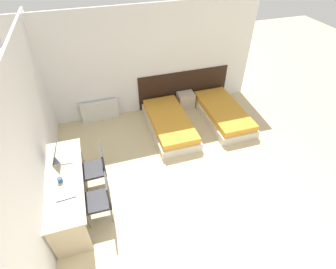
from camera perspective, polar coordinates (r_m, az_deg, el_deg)
The scene contains 14 objects.
ground_plane at distance 4.72m, azimuth 8.94°, elevation -22.73°, with size 20.00×20.00×0.00m, color beige.
wall_back at distance 6.71m, azimuth -4.97°, elevation 15.34°, with size 5.80×0.05×2.70m.
wall_left at distance 4.92m, azimuth -27.22°, elevation 0.15°, with size 0.05×5.13×2.70m.
headboard_panel at distance 7.34m, azimuth 3.40°, elevation 10.15°, with size 2.52×0.03×0.98m.
bed_near_window at distance 6.51m, azimuth 0.32°, elevation 2.42°, with size 0.96×1.99×0.35m.
bed_near_door at distance 7.00m, azimuth 11.84°, elevation 4.57°, with size 0.96×1.99×0.35m.
nightstand at distance 7.32m, azimuth 3.87°, elevation 7.49°, with size 0.44×0.35×0.42m.
radiator at distance 7.02m, azimuth -14.56°, elevation 5.07°, with size 0.95×0.12×0.52m.
desk at distance 4.92m, azimuth -21.26°, elevation -10.14°, with size 0.62×1.96×0.76m.
chair_near_laptop at distance 5.19m, azimuth -15.30°, elevation -6.71°, with size 0.46×0.46×0.90m.
chair_near_notebook at distance 4.69m, azimuth -14.41°, elevation -13.15°, with size 0.46×0.46×0.90m.
laptop at distance 5.08m, azimuth -22.38°, elevation -4.65°, with size 0.37×0.27×0.34m.
open_notebook at distance 4.55m, azimuth -21.39°, elevation -12.03°, with size 0.30×0.23×0.02m.
mug at distance 4.74m, azimuth -22.46°, elevation -9.13°, with size 0.08×0.08×0.09m.
Camera 1 is at (-1.27, -1.79, 4.18)m, focal length 28.00 mm.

